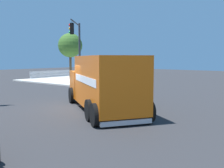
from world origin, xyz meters
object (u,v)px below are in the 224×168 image
delivery_truck (104,83)px  pedestrian_crossing (80,74)px  shade_tree_near (70,46)px  traffic_light_primary (77,44)px  pedestrian_near_corner (88,70)px

delivery_truck → pedestrian_crossing: bearing=-130.7°
delivery_truck → shade_tree_near: (-13.18, -16.82, 3.01)m
delivery_truck → traffic_light_primary: bearing=-127.2°
pedestrian_near_corner → shade_tree_near: (2.85, -0.55, 3.39)m
traffic_light_primary → pedestrian_crossing: traffic_light_primary is taller
pedestrian_crossing → shade_tree_near: size_ratio=0.26×
pedestrian_near_corner → pedestrian_crossing: size_ratio=1.14×
pedestrian_near_corner → shade_tree_near: 4.46m
delivery_truck → pedestrian_near_corner: (-16.03, -16.28, -0.38)m
delivery_truck → shade_tree_near: shade_tree_near is taller
delivery_truck → pedestrian_near_corner: 22.85m
pedestrian_crossing → pedestrian_near_corner: bearing=-146.3°
traffic_light_primary → shade_tree_near: traffic_light_primary is taller
shade_tree_near → pedestrian_crossing: bearing=62.8°
traffic_light_primary → pedestrian_crossing: bearing=-137.3°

